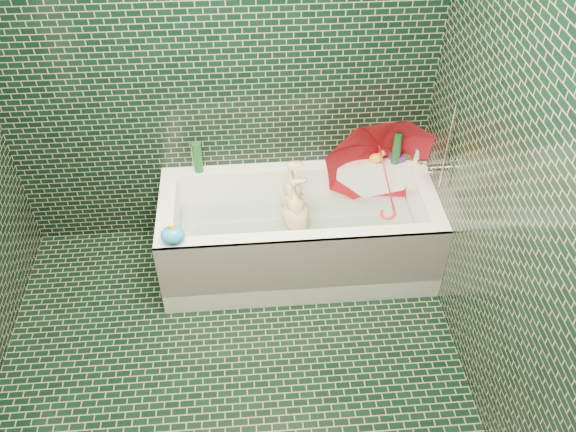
{
  "coord_description": "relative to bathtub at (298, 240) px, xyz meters",
  "views": [
    {
      "loc": [
        0.15,
        -1.76,
        2.95
      ],
      "look_at": [
        0.37,
        0.82,
        0.59
      ],
      "focal_mm": 38.0,
      "sensor_mm": 36.0,
      "label": 1
    }
  ],
  "objects": [
    {
      "name": "bottle_right_pump",
      "position": [
        0.8,
        0.33,
        0.43
      ],
      "size": [
        0.06,
        0.06,
        0.18
      ],
      "primitive_type": "cylinder",
      "rotation": [
        0.0,
        0.0,
        -0.22
      ],
      "color": "silver",
      "rests_on": "bathtub"
    },
    {
      "name": "floor",
      "position": [
        -0.45,
        -1.01,
        -0.21
      ],
      "size": [
        2.8,
        2.8,
        0.0
      ],
      "primitive_type": "plane",
      "color": "black",
      "rests_on": "ground"
    },
    {
      "name": "soap_bottle_c",
      "position": [
        0.73,
        0.35,
        0.34
      ],
      "size": [
        0.18,
        0.18,
        0.19
      ],
      "primitive_type": "imported",
      "rotation": [
        0.0,
        0.0,
        -0.31
      ],
      "color": "#154A1F",
      "rests_on": "bathtub"
    },
    {
      "name": "wall_back",
      "position": [
        -0.45,
        0.39,
        1.04
      ],
      "size": [
        2.8,
        0.0,
        2.8
      ],
      "primitive_type": "plane",
      "rotation": [
        1.57,
        0.0,
        0.0
      ],
      "color": "black",
      "rests_on": "floor"
    },
    {
      "name": "soap_bottle_b",
      "position": [
        0.69,
        0.31,
        0.34
      ],
      "size": [
        0.11,
        0.11,
        0.19
      ],
      "primitive_type": "imported",
      "rotation": [
        0.0,
        0.0,
        0.35
      ],
      "color": "#5C207B",
      "rests_on": "bathtub"
    },
    {
      "name": "wall_right",
      "position": [
        0.85,
        -1.01,
        1.04
      ],
      "size": [
        0.0,
        2.8,
        2.8
      ],
      "primitive_type": "plane",
      "rotation": [
        1.57,
        0.0,
        -1.57
      ],
      "color": "black",
      "rests_on": "floor"
    },
    {
      "name": "umbrella",
      "position": [
        0.55,
        0.1,
        0.39
      ],
      "size": [
        0.82,
        0.83,
        0.84
      ],
      "primitive_type": "imported",
      "rotation": [
        0.16,
        -0.16,
        -0.04
      ],
      "color": "red",
      "rests_on": "bathtub"
    },
    {
      "name": "bath_mat",
      "position": [
        0.0,
        0.02,
        -0.06
      ],
      "size": [
        1.35,
        0.47,
        0.01
      ],
      "primitive_type": "cube",
      "color": "green",
      "rests_on": "bathtub"
    },
    {
      "name": "bath_toy",
      "position": [
        -0.73,
        -0.3,
        0.4
      ],
      "size": [
        0.17,
        0.15,
        0.13
      ],
      "rotation": [
        0.0,
        0.0,
        -0.36
      ],
      "color": "#1990E1",
      "rests_on": "bathtub"
    },
    {
      "name": "bottle_left_short",
      "position": [
        -0.62,
        0.36,
        0.42
      ],
      "size": [
        0.06,
        0.06,
        0.16
      ],
      "primitive_type": "cylinder",
      "rotation": [
        0.0,
        0.0,
        -0.11
      ],
      "color": "white",
      "rests_on": "bathtub"
    },
    {
      "name": "water",
      "position": [
        0.0,
        0.02,
        0.09
      ],
      "size": [
        1.48,
        0.53,
        0.0
      ],
      "primitive_type": "cube",
      "color": "silver",
      "rests_on": "bathtub"
    },
    {
      "name": "faucet",
      "position": [
        0.81,
        0.01,
        0.56
      ],
      "size": [
        0.18,
        0.19,
        0.55
      ],
      "color": "silver",
      "rests_on": "wall_right"
    },
    {
      "name": "bathtub",
      "position": [
        0.0,
        0.0,
        0.0
      ],
      "size": [
        1.7,
        0.75,
        0.55
      ],
      "color": "white",
      "rests_on": "floor"
    },
    {
      "name": "rubber_duck",
      "position": [
        0.54,
        0.34,
        0.38
      ],
      "size": [
        0.11,
        0.08,
        0.09
      ],
      "rotation": [
        0.0,
        0.0,
        -0.1
      ],
      "color": "yellow",
      "rests_on": "bathtub"
    },
    {
      "name": "bottle_right_tall",
      "position": [
        0.66,
        0.33,
        0.46
      ],
      "size": [
        0.07,
        0.07,
        0.24
      ],
      "primitive_type": "cylinder",
      "rotation": [
        0.0,
        0.0,
        -0.21
      ],
      "color": "#154A1F",
      "rests_on": "bathtub"
    },
    {
      "name": "bottle_left_tall",
      "position": [
        -0.61,
        0.34,
        0.44
      ],
      "size": [
        0.07,
        0.07,
        0.21
      ],
      "primitive_type": "cylinder",
      "rotation": [
        0.0,
        0.0,
        0.17
      ],
      "color": "#154A1F",
      "rests_on": "bathtub"
    },
    {
      "name": "soap_bottle_a",
      "position": [
        0.8,
        0.35,
        0.34
      ],
      "size": [
        0.12,
        0.12,
        0.25
      ],
      "primitive_type": "imported",
      "rotation": [
        0.0,
        0.0,
        -0.24
      ],
      "color": "white",
      "rests_on": "bathtub"
    },
    {
      "name": "child",
      "position": [
        0.0,
        0.02,
        0.1
      ],
      "size": [
        0.91,
        0.36,
        0.26
      ],
      "primitive_type": "imported",
      "rotation": [
        -1.52,
        0.0,
        -1.61
      ],
      "color": "#D7B086",
      "rests_on": "bathtub"
    }
  ]
}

